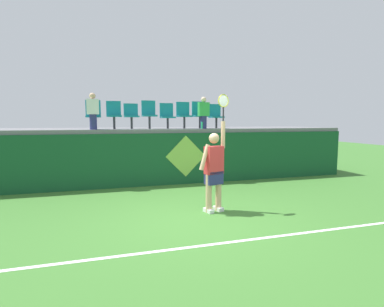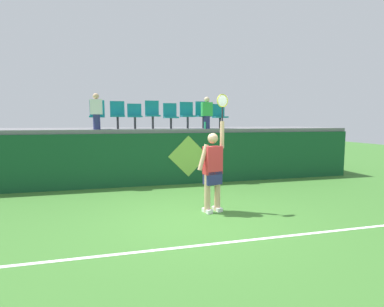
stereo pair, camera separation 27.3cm
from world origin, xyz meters
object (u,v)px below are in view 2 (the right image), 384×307
spectator_0 (96,111)px  stadium_chair_0 (97,113)px  stadium_chair_5 (187,114)px  tennis_player (213,168)px  stadium_chair_3 (152,113)px  stadium_chair_2 (135,115)px  stadium_chair_7 (219,115)px  stadium_chair_4 (170,115)px  stadium_chair_6 (203,113)px  spectator_1 (207,112)px  stadium_chair_1 (117,114)px  water_bottle (205,125)px  tennis_ball (210,209)px

spectator_0 → stadium_chair_0: bearing=90.0°
stadium_chair_5 → spectator_0: spectator_0 is taller
tennis_player → stadium_chair_3: 3.99m
stadium_chair_2 → stadium_chair_3: 0.56m
stadium_chair_3 → stadium_chair_7: (2.26, -0.00, -0.05)m
stadium_chair_4 → stadium_chair_7: size_ratio=1.01×
stadium_chair_3 → stadium_chair_6: stadium_chair_3 is taller
spectator_0 → stadium_chair_3: bearing=15.9°
tennis_player → spectator_1: 3.61m
stadium_chair_4 → stadium_chair_1: bearing=-180.0°
spectator_0 → stadium_chair_1: bearing=38.4°
tennis_player → stadium_chair_6: bearing=76.5°
stadium_chair_7 → water_bottle: bearing=-141.6°
tennis_player → stadium_chair_6: 4.01m
tennis_player → tennis_ball: 0.92m
stadium_chair_1 → stadium_chair_2: stadium_chair_1 is taller
tennis_player → tennis_ball: bearing=110.6°
stadium_chair_1 → stadium_chair_3: 1.08m
stadium_chair_1 → stadium_chair_5: size_ratio=0.99×
stadium_chair_2 → stadium_chair_3: size_ratio=0.88×
stadium_chair_1 → spectator_1: size_ratio=0.85×
tennis_ball → stadium_chair_4: stadium_chair_4 is taller
stadium_chair_0 → stadium_chair_5: stadium_chair_0 is taller
stadium_chair_1 → stadium_chair_4: size_ratio=1.05×
stadium_chair_1 → stadium_chair_7: stadium_chair_1 is taller
stadium_chair_3 → stadium_chair_4: bearing=-0.1°
stadium_chair_4 → stadium_chair_7: stadium_chair_4 is taller
water_bottle → stadium_chair_4: size_ratio=0.27×
stadium_chair_5 → stadium_chair_3: bearing=179.9°
spectator_1 → stadium_chair_5: bearing=140.4°
water_bottle → stadium_chair_7: stadium_chair_7 is taller
stadium_chair_7 → spectator_0: 3.98m
stadium_chair_1 → spectator_0: size_ratio=0.83×
tennis_player → stadium_chair_3: (-0.79, 3.71, 1.25)m
stadium_chair_2 → spectator_0: 1.23m
tennis_ball → stadium_chair_3: size_ratio=0.07×
tennis_ball → tennis_player: bearing=-69.4°
stadium_chair_3 → stadium_chair_4: 0.59m
tennis_player → water_bottle: size_ratio=11.45×
stadium_chair_2 → stadium_chair_7: bearing=0.1°
stadium_chair_6 → spectator_0: (-3.36, -0.48, 0.04)m
stadium_chair_5 → spectator_1: 0.70m
tennis_ball → stadium_chair_3: 4.28m
stadium_chair_5 → spectator_1: spectator_1 is taller
stadium_chair_2 → stadium_chair_1: bearing=179.3°
stadium_chair_6 → spectator_0: spectator_0 is taller
stadium_chair_4 → spectator_1: 1.18m
spectator_0 → stadium_chair_5: bearing=9.6°
tennis_player → stadium_chair_4: bearing=93.1°
stadium_chair_6 → tennis_player: bearing=-103.5°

